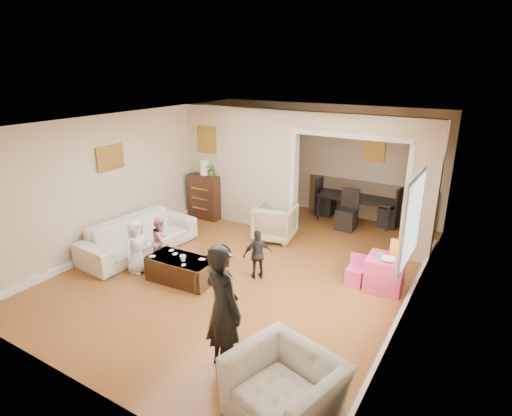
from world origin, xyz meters
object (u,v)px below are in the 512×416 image
Objects in this scene: sofa at (139,236)px; adult_person at (223,309)px; coffee_cup at (183,258)px; armchair_back at (275,222)px; dresser at (206,196)px; dining_table at (356,208)px; table_lamp at (205,167)px; armchair_front at (285,389)px; play_table at (385,273)px; coffee_table at (181,269)px; child_toddler at (258,255)px; child_kneel_a at (137,247)px; cyan_cup at (380,255)px; child_kneel_b at (161,241)px.

adult_person is at bearing -114.46° from sofa.
sofa reaches higher than coffee_cup.
dresser is (-2.03, 0.31, 0.15)m from armchair_back.
coffee_cup is 4.61m from dining_table.
adult_person reaches higher than sofa.
coffee_cup is (1.63, -2.74, -0.76)m from table_lamp.
dresser is (-4.34, 4.34, 0.18)m from armchair_front.
table_lamp is 4.77m from play_table.
armchair_back is 2.23m from table_lamp.
armchair_front is at bearing -30.58° from coffee_table.
coffee_cup is (0.10, -0.05, 0.26)m from coffee_table.
table_lamp is 0.63× the size of play_table.
play_table is 0.66× the size of child_toddler.
table_lamp reaches higher than dresser.
coffee_cup is at bearing -16.43° from adult_person.
child_kneel_a is at bearing 52.33° from armchair_back.
dining_table is (1.07, 1.94, -0.06)m from armchair_back.
play_table is 0.33× the size of dining_table.
armchair_back is 1.72m from child_toddler.
cyan_cup is (4.42, -1.24, 0.07)m from dresser.
child_toddler is (-1.93, -0.75, 0.16)m from play_table.
child_kneel_b is (0.74, -0.16, 0.12)m from sofa.
child_kneel_b is (-1.20, -2.08, 0.09)m from armchair_back.
child_toddler reaches higher than armchair_front.
coffee_table is at bearing -153.33° from cyan_cup.
sofa is 1.31× the size of dining_table.
table_lamp is 0.42× the size of child_toddler.
coffee_cup is at bearing -59.21° from table_lamp.
child_kneel_a is 1.10× the size of child_toddler.
sofa is 2.51m from child_toddler.
armchair_back is 2.57m from cyan_cup.
table_lamp is at bearing -156.22° from dining_table.
armchair_back reaches higher than coffee_cup.
dresser is 0.64× the size of adult_person.
cyan_cup reaches higher than coffee_cup.
armchair_front is 1.10m from adult_person.
sofa is 0.77m from child_kneel_b.
coffee_table is 0.63× the size of dining_table.
armchair_back is 0.46× the size of dining_table.
coffee_table is at bearing -9.31° from child_toddler.
child_kneel_b is at bearing -12.59° from adult_person.
dining_table is at bearing -128.55° from armchair_back.
adult_person is at bearing -36.64° from coffee_table.
play_table is (2.98, 1.50, 0.07)m from coffee_table.
dresser is 3.51m from dining_table.
coffee_cup is 3.16m from cyan_cup.
dining_table is (3.10, 1.63, -0.92)m from table_lamp.
child_toddler is (-0.80, 2.13, -0.38)m from adult_person.
child_kneel_a reaches higher than coffee_table.
dining_table is (1.57, 4.32, 0.10)m from coffee_table.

